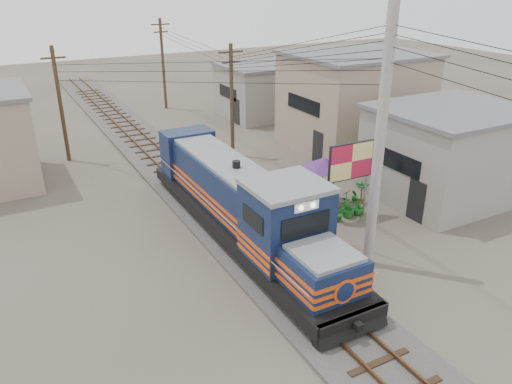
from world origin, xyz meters
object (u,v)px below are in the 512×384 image
locomotive (243,205)px  market_umbrella (323,163)px  billboard (351,163)px  vendor (330,189)px

locomotive → market_umbrella: bearing=15.9°
billboard → locomotive: bearing=176.4°
billboard → market_umbrella: bearing=94.8°
billboard → market_umbrella: billboard is taller
locomotive → market_umbrella: locomotive is taller
locomotive → billboard: bearing=-4.7°
billboard → vendor: bearing=82.0°
billboard → market_umbrella: size_ratio=1.38×
market_umbrella → locomotive: bearing=-164.1°
locomotive → market_umbrella: 5.47m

